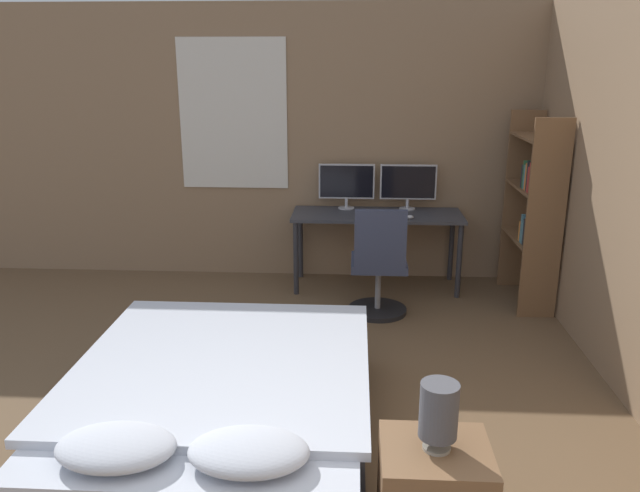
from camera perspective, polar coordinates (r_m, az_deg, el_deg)
name	(u,v)px	position (r m, az deg, el deg)	size (l,w,h in m)	color
wall_back	(316,145)	(6.30, -0.34, 9.24)	(12.00, 0.08, 2.70)	#8E7051
bed	(221,406)	(3.78, -9.05, -14.21)	(1.70, 2.09, 0.55)	#2D2D33
bedside_lamp	(439,411)	(2.84, 10.80, -14.64)	(0.17, 0.17, 0.32)	gray
desk	(377,222)	(6.05, 5.23, 2.17)	(1.63, 0.60, 0.75)	#38383D
monitor_left	(347,183)	(6.17, 2.44, 5.77)	(0.55, 0.16, 0.45)	#B7B7BC
monitor_right	(408,184)	(6.19, 8.06, 5.66)	(0.55, 0.16, 0.45)	#B7B7BC
keyboard	(378,218)	(5.84, 5.31, 2.61)	(0.41, 0.13, 0.02)	#B7B7BC
computer_mouse	(410,217)	(5.86, 8.22, 2.64)	(0.07, 0.05, 0.04)	#B7B7BC
office_chair	(379,271)	(5.43, 5.39, -2.27)	(0.52, 0.52, 0.99)	black
bookshelf	(536,202)	(5.83, 19.14, 3.84)	(0.32, 0.83, 1.72)	brown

